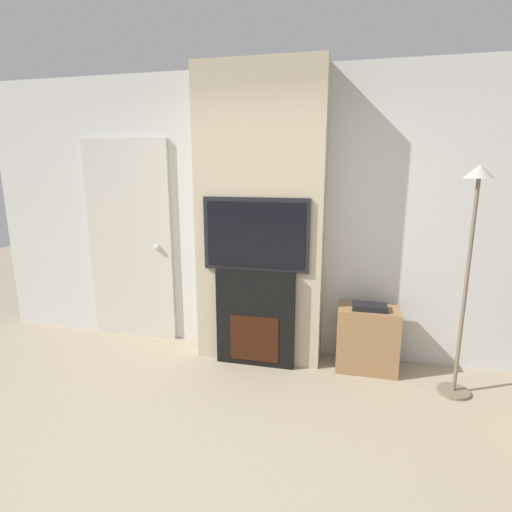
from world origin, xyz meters
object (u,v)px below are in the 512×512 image
object	(u,v)px
floor_lamp	(471,244)
television	(256,234)
fireplace	(256,318)
media_stand	(367,338)

from	to	relation	value
floor_lamp	television	bearing A→B (deg)	175.57
fireplace	television	size ratio (longest dim) A/B	0.95
fireplace	television	bearing A→B (deg)	-90.00
television	floor_lamp	size ratio (longest dim) A/B	0.52
television	fireplace	bearing A→B (deg)	90.00
fireplace	media_stand	bearing A→B (deg)	6.05
television	media_stand	xyz separation A→B (m)	(1.01, 0.11, -0.93)
fireplace	floor_lamp	size ratio (longest dim) A/B	0.49
fireplace	media_stand	xyz separation A→B (m)	(1.01, 0.11, -0.15)
television	media_stand	world-z (taller)	television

